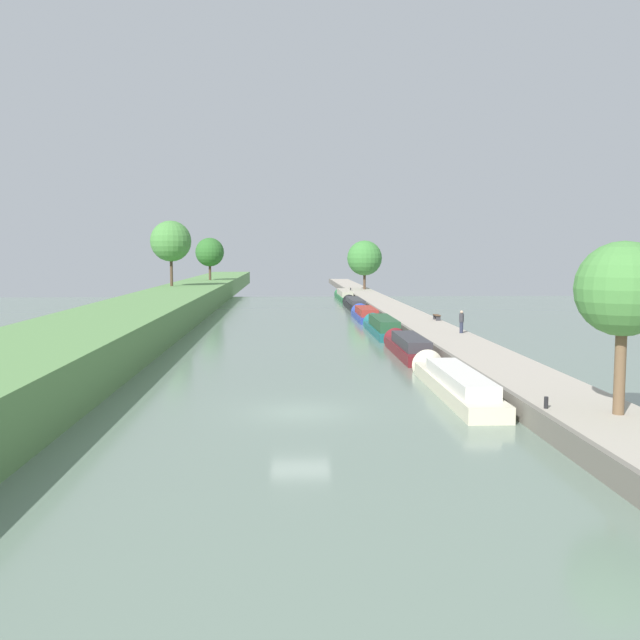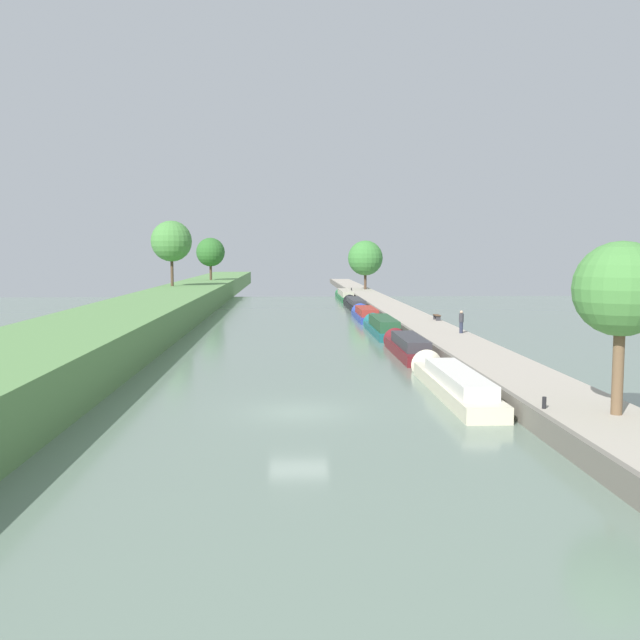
{
  "view_description": "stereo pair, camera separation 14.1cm",
  "coord_description": "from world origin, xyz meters",
  "px_view_note": "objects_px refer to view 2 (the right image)",
  "views": [
    {
      "loc": [
        -0.51,
        -29.69,
        6.73
      ],
      "look_at": [
        2.23,
        30.88,
        1.0
      ],
      "focal_mm": 40.07,
      "sensor_mm": 36.0,
      "label": 1
    },
    {
      "loc": [
        -0.37,
        -29.7,
        6.73
      ],
      "look_at": [
        2.23,
        30.88,
        1.0
      ],
      "focal_mm": 40.07,
      "sensor_mm": 36.0,
      "label": 2
    }
  ],
  "objects_px": {
    "narrowboat_teal": "(382,326)",
    "narrowboat_cream": "(452,382)",
    "narrowboat_maroon": "(407,346)",
    "narrowboat_green": "(345,295)",
    "park_bench": "(437,316)",
    "narrowboat_blue": "(365,314)",
    "mooring_bollard_near": "(544,403)",
    "person_walking": "(461,321)",
    "mooring_bollard_far": "(351,289)",
    "narrowboat_black": "(355,304)"
  },
  "relations": [
    {
      "from": "narrowboat_green",
      "to": "park_bench",
      "type": "relative_size",
      "value": 10.72
    },
    {
      "from": "mooring_bollard_near",
      "to": "park_bench",
      "type": "distance_m",
      "value": 35.56
    },
    {
      "from": "narrowboat_maroon",
      "to": "narrowboat_blue",
      "type": "relative_size",
      "value": 1.02
    },
    {
      "from": "narrowboat_black",
      "to": "person_walking",
      "type": "relative_size",
      "value": 9.13
    },
    {
      "from": "narrowboat_teal",
      "to": "mooring_bollard_near",
      "type": "height_order",
      "value": "narrowboat_teal"
    },
    {
      "from": "narrowboat_teal",
      "to": "narrowboat_cream",
      "type": "bearing_deg",
      "value": -89.76
    },
    {
      "from": "person_walking",
      "to": "mooring_bollard_near",
      "type": "height_order",
      "value": "person_walking"
    },
    {
      "from": "narrowboat_cream",
      "to": "park_bench",
      "type": "xyz_separation_m",
      "value": [
        5.07,
        27.94,
        0.67
      ]
    },
    {
      "from": "narrowboat_green",
      "to": "narrowboat_black",
      "type": "bearing_deg",
      "value": -90.05
    },
    {
      "from": "narrowboat_teal",
      "to": "mooring_bollard_far",
      "type": "relative_size",
      "value": 27.87
    },
    {
      "from": "narrowboat_teal",
      "to": "mooring_bollard_far",
      "type": "distance_m",
      "value": 51.13
    },
    {
      "from": "narrowboat_black",
      "to": "mooring_bollard_far",
      "type": "bearing_deg",
      "value": 86.0
    },
    {
      "from": "mooring_bollard_far",
      "to": "park_bench",
      "type": "relative_size",
      "value": 0.3
    },
    {
      "from": "narrowboat_blue",
      "to": "narrowboat_black",
      "type": "bearing_deg",
      "value": 88.95
    },
    {
      "from": "narrowboat_cream",
      "to": "narrowboat_blue",
      "type": "height_order",
      "value": "narrowboat_cream"
    },
    {
      "from": "narrowboat_teal",
      "to": "park_bench",
      "type": "distance_m",
      "value": 5.78
    },
    {
      "from": "narrowboat_cream",
      "to": "person_walking",
      "type": "relative_size",
      "value": 7.79
    },
    {
      "from": "narrowboat_teal",
      "to": "narrowboat_green",
      "type": "relative_size",
      "value": 0.78
    },
    {
      "from": "narrowboat_green",
      "to": "park_bench",
      "type": "xyz_separation_m",
      "value": [
        4.91,
        -40.88,
        0.61
      ]
    },
    {
      "from": "park_bench",
      "to": "narrowboat_blue",
      "type": "bearing_deg",
      "value": 116.48
    },
    {
      "from": "narrowboat_maroon",
      "to": "mooring_bollard_near",
      "type": "height_order",
      "value": "narrowboat_maroon"
    },
    {
      "from": "narrowboat_maroon",
      "to": "narrowboat_teal",
      "type": "xyz_separation_m",
      "value": [
        -0.09,
        12.45,
        0.03
      ]
    },
    {
      "from": "narrowboat_cream",
      "to": "narrowboat_maroon",
      "type": "relative_size",
      "value": 1.18
    },
    {
      "from": "narrowboat_blue",
      "to": "mooring_bollard_near",
      "type": "relative_size",
      "value": 24.04
    },
    {
      "from": "narrowboat_blue",
      "to": "mooring_bollard_far",
      "type": "xyz_separation_m",
      "value": [
        1.93,
        38.18,
        0.58
      ]
    },
    {
      "from": "narrowboat_cream",
      "to": "narrowboat_green",
      "type": "distance_m",
      "value": 68.82
    },
    {
      "from": "mooring_bollard_near",
      "to": "narrowboat_maroon",
      "type": "bearing_deg",
      "value": 95.08
    },
    {
      "from": "narrowboat_maroon",
      "to": "narrowboat_blue",
      "type": "bearing_deg",
      "value": 90.24
    },
    {
      "from": "narrowboat_black",
      "to": "person_walking",
      "type": "xyz_separation_m",
      "value": [
        4.62,
        -34.87,
        1.21
      ]
    },
    {
      "from": "narrowboat_maroon",
      "to": "narrowboat_black",
      "type": "distance_m",
      "value": 39.71
    },
    {
      "from": "mooring_bollard_near",
      "to": "narrowboat_blue",
      "type": "bearing_deg",
      "value": 92.41
    },
    {
      "from": "narrowboat_green",
      "to": "mooring_bollard_near",
      "type": "distance_m",
      "value": 76.32
    },
    {
      "from": "narrowboat_green",
      "to": "mooring_bollard_far",
      "type": "relative_size",
      "value": 35.73
    },
    {
      "from": "narrowboat_teal",
      "to": "park_bench",
      "type": "height_order",
      "value": "narrowboat_teal"
    },
    {
      "from": "narrowboat_teal",
      "to": "narrowboat_black",
      "type": "height_order",
      "value": "narrowboat_teal"
    },
    {
      "from": "narrowboat_blue",
      "to": "mooring_bollard_near",
      "type": "bearing_deg",
      "value": -87.59
    },
    {
      "from": "narrowboat_maroon",
      "to": "narrowboat_green",
      "type": "xyz_separation_m",
      "value": [
        0.17,
        55.83,
        0.04
      ]
    },
    {
      "from": "narrowboat_teal",
      "to": "person_walking",
      "type": "bearing_deg",
      "value": -57.44
    },
    {
      "from": "narrowboat_blue",
      "to": "narrowboat_black",
      "type": "distance_m",
      "value": 14.35
    },
    {
      "from": "narrowboat_cream",
      "to": "narrowboat_blue",
      "type": "bearing_deg",
      "value": 90.18
    },
    {
      "from": "narrowboat_cream",
      "to": "person_walking",
      "type": "xyz_separation_m",
      "value": [
        4.76,
        17.82,
        1.2
      ]
    },
    {
      "from": "mooring_bollard_near",
      "to": "park_bench",
      "type": "xyz_separation_m",
      "value": [
        3.26,
        35.41,
        0.12
      ]
    },
    {
      "from": "narrowboat_maroon",
      "to": "narrowboat_black",
      "type": "height_order",
      "value": "narrowboat_maroon"
    },
    {
      "from": "narrowboat_black",
      "to": "mooring_bollard_far",
      "type": "distance_m",
      "value": 23.9
    },
    {
      "from": "narrowboat_green",
      "to": "narrowboat_teal",
      "type": "bearing_deg",
      "value": -90.34
    },
    {
      "from": "mooring_bollard_near",
      "to": "park_bench",
      "type": "bearing_deg",
      "value": 84.74
    },
    {
      "from": "mooring_bollard_near",
      "to": "narrowboat_cream",
      "type": "bearing_deg",
      "value": 103.58
    },
    {
      "from": "narrowboat_cream",
      "to": "narrowboat_black",
      "type": "distance_m",
      "value": 52.7
    },
    {
      "from": "narrowboat_green",
      "to": "person_walking",
      "type": "height_order",
      "value": "person_walking"
    },
    {
      "from": "narrowboat_green",
      "to": "mooring_bollard_near",
      "type": "height_order",
      "value": "narrowboat_green"
    }
  ]
}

